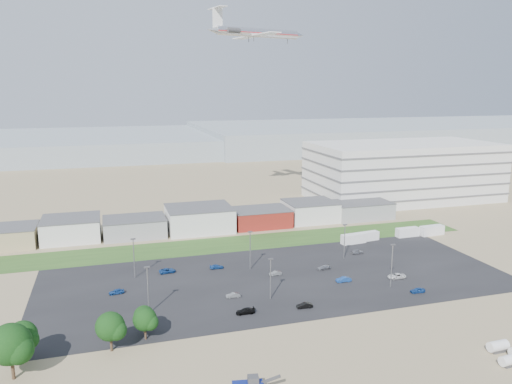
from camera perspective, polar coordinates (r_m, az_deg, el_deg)
name	(u,v)px	position (r m, az deg, el deg)	size (l,w,h in m)	color
ground	(286,313)	(112.56, 3.42, -13.67)	(700.00, 700.00, 0.00)	#96845F
parking_lot	(277,278)	(131.38, 2.45, -9.83)	(120.00, 50.00, 0.01)	black
grass_strip	(229,244)	(159.01, -3.08, -5.96)	(160.00, 16.00, 0.02)	#2B4E1D
hills_backdrop	(201,143)	(419.50, -6.36, 5.63)	(700.00, 200.00, 9.00)	gray
building_row	(167,221)	(173.07, -10.09, -3.29)	(170.00, 20.00, 8.00)	silver
parking_garage	(403,171)	(230.79, 16.43, 2.31)	(80.00, 40.00, 25.00)	silver
storage_tank_nw	(498,346)	(107.38, 25.92, -15.53)	(3.86, 1.93, 2.32)	silver
storage_tank_sw	(509,360)	(103.52, 26.98, -16.73)	(3.61, 1.81, 2.17)	silver
box_trailer_a	(353,239)	(162.17, 11.07, -5.26)	(8.10, 2.53, 3.04)	silver
box_trailer_b	(368,236)	(166.18, 12.65, -4.95)	(7.50, 2.35, 2.81)	silver
box_trailer_c	(407,232)	(173.93, 16.91, -4.41)	(7.89, 2.47, 2.96)	silver
box_trailer_d	(432,230)	(178.17, 19.46, -4.16)	(8.49, 2.65, 3.18)	silver
tree_far_left	(11,349)	(96.51, -26.24, -15.75)	(7.50, 7.50, 11.25)	black
tree_left	(23,339)	(102.17, -25.13, -14.94)	(5.69, 5.69, 8.53)	black
tree_mid	(110,329)	(99.82, -16.32, -14.84)	(5.82, 5.82, 8.73)	black
tree_right	(144,318)	(105.25, -12.68, -13.86)	(4.38, 4.38, 6.57)	black
tree_near	(145,322)	(102.66, -12.58, -14.26)	(4.97, 4.97, 7.46)	black
lightpole_front_l	(148,290)	(112.57, -12.25, -10.92)	(1.27, 0.53, 10.80)	slate
lightpole_front_m	(271,279)	(117.46, 1.67, -9.90)	(1.17, 0.49, 9.94)	slate
lightpole_front_r	(392,266)	(128.58, 15.25, -8.12)	(1.29, 0.54, 11.01)	slate
lightpole_back_l	(134,258)	(133.59, -13.77, -7.38)	(1.25, 0.52, 10.62)	slate
lightpole_back_m	(250,251)	(135.74, -0.67, -6.70)	(1.26, 0.52, 10.70)	slate
lightpole_back_r	(344,242)	(146.37, 10.08, -5.60)	(1.21, 0.50, 10.25)	slate
airliner	(258,33)	(206.61, 0.21, 17.75)	(44.04, 30.03, 13.01)	silver
parked_car_0	(396,276)	(135.99, 15.75, -9.23)	(2.17, 4.70, 1.31)	silver
parked_car_1	(343,279)	(130.71, 9.97, -9.82)	(1.38, 3.95, 1.30)	navy
parked_car_2	(418,290)	(128.48, 17.98, -10.64)	(1.46, 3.62, 1.23)	navy
parked_car_3	(245,311)	(111.97, -1.22, -13.45)	(1.71, 4.21, 1.22)	black
parked_car_4	(233,295)	(120.00, -2.62, -11.70)	(1.19, 3.41, 1.12)	#595B5E
parked_car_5	(116,292)	(126.26, -15.67, -10.90)	(1.45, 3.60, 1.22)	navy
parked_car_6	(217,267)	(138.22, -4.52, -8.50)	(1.55, 3.81, 1.11)	navy
parked_car_7	(275,273)	(133.22, 2.23, -9.26)	(1.20, 3.43, 1.13)	#595B5E
parked_car_8	(357,252)	(152.57, 11.50, -6.71)	(1.52, 3.77, 1.28)	#A5A5AA
parked_car_9	(167,271)	(136.82, -10.09, -8.84)	(2.04, 4.43, 1.23)	navy
parked_car_10	(111,331)	(107.56, -16.25, -15.04)	(1.79, 4.39, 1.27)	#595B5E
parked_car_12	(324,267)	(138.40, 7.75, -8.55)	(1.57, 3.86, 1.12)	#A5A5AA
parked_car_13	(305,305)	(115.12, 5.57, -12.78)	(1.27, 3.63, 1.20)	black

